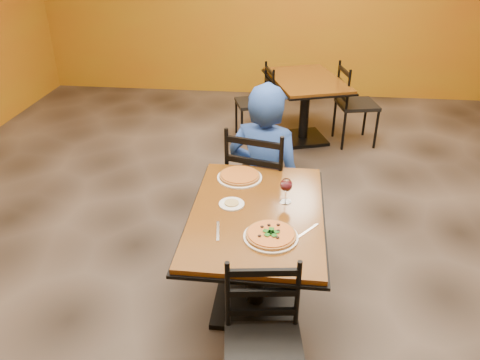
# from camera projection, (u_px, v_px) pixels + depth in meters

# --- Properties ---
(floor) EXTENTS (7.00, 8.00, 0.01)m
(floor) POSITION_uv_depth(u_px,v_px,m) (260.00, 257.00, 3.67)
(floor) COLOR black
(floor) RESTS_ON ground
(table_main) EXTENTS (0.83, 1.23, 0.75)m
(table_main) POSITION_uv_depth(u_px,v_px,m) (256.00, 237.00, 2.97)
(table_main) COLOR brown
(table_main) RESTS_ON floor
(table_second) EXTENTS (1.08, 1.30, 0.75)m
(table_second) POSITION_uv_depth(u_px,v_px,m) (305.00, 95.00, 5.38)
(table_second) COLOR brown
(table_second) RESTS_ON floor
(chair_main_near) EXTENTS (0.44, 0.44, 0.86)m
(chair_main_near) POSITION_uv_depth(u_px,v_px,m) (264.00, 354.00, 2.32)
(chair_main_near) COLOR black
(chair_main_near) RESTS_ON floor
(chair_main_far) EXTENTS (0.55, 0.55, 1.01)m
(chair_main_far) POSITION_uv_depth(u_px,v_px,m) (261.00, 182.00, 3.70)
(chair_main_far) COLOR black
(chair_main_far) RESTS_ON floor
(chair_second_left) EXTENTS (0.49, 0.49, 0.87)m
(chair_second_left) POSITION_uv_depth(u_px,v_px,m) (254.00, 103.00, 5.49)
(chair_second_left) COLOR black
(chair_second_left) RESTS_ON floor
(chair_second_right) EXTENTS (0.50, 0.50, 0.93)m
(chair_second_right) POSITION_uv_depth(u_px,v_px,m) (357.00, 105.00, 5.36)
(chair_second_right) COLOR black
(chair_second_right) RESTS_ON floor
(diner) EXTENTS (0.72, 0.57, 1.27)m
(diner) POSITION_uv_depth(u_px,v_px,m) (265.00, 159.00, 3.76)
(diner) COLOR #1B3E98
(diner) RESTS_ON floor
(plate_main) EXTENTS (0.31, 0.31, 0.01)m
(plate_main) POSITION_uv_depth(u_px,v_px,m) (271.00, 237.00, 2.64)
(plate_main) COLOR white
(plate_main) RESTS_ON table_main
(pizza_main) EXTENTS (0.28, 0.28, 0.02)m
(pizza_main) POSITION_uv_depth(u_px,v_px,m) (271.00, 234.00, 2.63)
(pizza_main) COLOR #93250A
(pizza_main) RESTS_ON plate_main
(plate_far) EXTENTS (0.31, 0.31, 0.01)m
(plate_far) POSITION_uv_depth(u_px,v_px,m) (240.00, 178.00, 3.24)
(plate_far) COLOR white
(plate_far) RESTS_ON table_main
(pizza_far) EXTENTS (0.28, 0.28, 0.02)m
(pizza_far) POSITION_uv_depth(u_px,v_px,m) (240.00, 175.00, 3.23)
(pizza_far) COLOR #C18925
(pizza_far) RESTS_ON plate_far
(side_plate) EXTENTS (0.16, 0.16, 0.01)m
(side_plate) POSITION_uv_depth(u_px,v_px,m) (232.00, 204.00, 2.94)
(side_plate) COLOR white
(side_plate) RESTS_ON table_main
(dip) EXTENTS (0.09, 0.09, 0.01)m
(dip) POSITION_uv_depth(u_px,v_px,m) (232.00, 203.00, 2.93)
(dip) COLOR tan
(dip) RESTS_ON side_plate
(wine_glass) EXTENTS (0.08, 0.08, 0.18)m
(wine_glass) POSITION_uv_depth(u_px,v_px,m) (286.00, 190.00, 2.93)
(wine_glass) COLOR white
(wine_glass) RESTS_ON table_main
(fork) EXTENTS (0.04, 0.19, 0.00)m
(fork) POSITION_uv_depth(u_px,v_px,m) (218.00, 231.00, 2.69)
(fork) COLOR silver
(fork) RESTS_ON table_main
(knife) EXTENTS (0.14, 0.17, 0.00)m
(knife) POSITION_uv_depth(u_px,v_px,m) (307.00, 231.00, 2.69)
(knife) COLOR silver
(knife) RESTS_ON table_main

